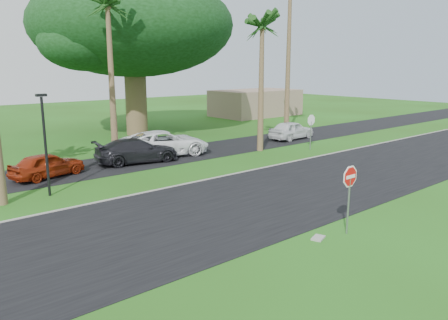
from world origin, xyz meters
TOP-DOWN VIEW (x-y plane):
  - ground at (0.00, 0.00)m, footprint 120.00×120.00m
  - road at (0.00, 2.00)m, footprint 120.00×8.00m
  - parking_strip at (0.00, 12.50)m, footprint 120.00×5.00m
  - curb at (0.00, 6.05)m, footprint 120.00×0.12m
  - stop_sign_near at (0.50, -3.00)m, footprint 1.05×0.07m
  - stop_sign_far at (12.00, 8.00)m, footprint 1.05×0.07m
  - palm_center at (0.00, 14.00)m, footprint 5.00×5.00m
  - palm_right_near at (9.00, 10.00)m, footprint 5.00×5.00m
  - canopy_tree at (6.00, 22.00)m, footprint 16.50×16.50m
  - streetlight_right at (-6.00, 8.50)m, footprint 0.45×0.25m
  - building_far at (24.00, 26.00)m, footprint 10.00×6.00m
  - car_red at (-4.92, 11.93)m, footprint 4.17×2.46m
  - car_dark at (0.49, 12.08)m, footprint 5.36×2.90m
  - car_minivan at (2.94, 12.83)m, footprint 6.42×4.14m
  - car_pickup at (14.31, 11.82)m, footprint 4.39×2.02m
  - utility_slab at (-0.64, -2.64)m, footprint 0.64×0.51m

SIDE VIEW (x-z plane):
  - ground at x=0.00m, z-range 0.00..0.00m
  - road at x=0.00m, z-range 0.00..0.02m
  - parking_strip at x=0.00m, z-range 0.00..0.02m
  - curb at x=0.00m, z-range 0.00..0.06m
  - utility_slab at x=-0.64m, z-range 0.00..0.06m
  - car_red at x=-4.92m, z-range 0.00..1.33m
  - car_pickup at x=14.31m, z-range 0.00..1.46m
  - car_dark at x=0.49m, z-range 0.00..1.47m
  - car_minivan at x=2.94m, z-range 0.00..1.65m
  - building_far at x=24.00m, z-range 0.00..3.00m
  - stop_sign_near at x=0.50m, z-range 0.46..3.09m
  - stop_sign_far at x=12.00m, z-range 0.46..3.09m
  - streetlight_right at x=-6.00m, z-range 0.33..4.97m
  - palm_right_near at x=9.00m, z-range 3.44..12.94m
  - canopy_tree at x=6.00m, z-range 2.39..15.51m
  - palm_center at x=0.00m, z-range 3.91..14.41m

